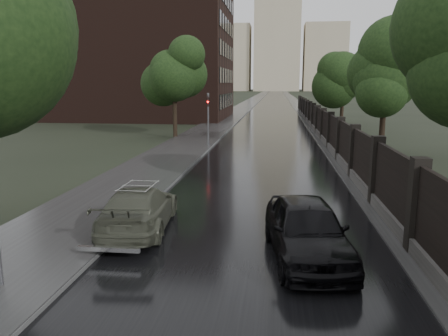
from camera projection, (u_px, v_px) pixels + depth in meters
road at (275, 95)px, 193.09m from camera, size 8.00×420.00×0.02m
sidewalk_left at (262, 95)px, 193.78m from camera, size 4.00×420.00×0.16m
verge_right at (288, 95)px, 192.44m from camera, size 3.00×420.00×0.08m
fence_right at (321, 126)px, 38.33m from camera, size 0.45×75.72×2.70m
tree_left_far at (174, 77)px, 37.04m from camera, size 4.25×4.25×7.39m
tree_right_b at (385, 79)px, 27.48m from camera, size 4.08×4.08×7.01m
tree_right_c at (343, 81)px, 45.03m from camera, size 4.08×4.08×7.01m
traffic_light at (208, 115)px, 32.27m from camera, size 0.16×0.32×4.00m
brick_building at (138, 44)px, 58.76m from camera, size 24.00×18.00×20.00m
stalinist_tower at (277, 33)px, 293.08m from camera, size 92.00×30.00×159.00m
volga_sedan at (139, 209)px, 14.01m from camera, size 2.38×5.00×1.41m
car_right_near at (307, 229)px, 11.66m from camera, size 2.55×5.00×1.63m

